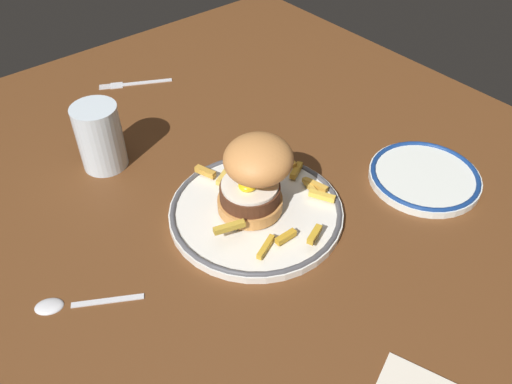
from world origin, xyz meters
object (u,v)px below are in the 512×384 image
object	(u,v)px
side_plate	(425,176)
water_glass	(101,141)
dinner_plate	(256,211)
spoon	(62,305)
burger	(255,175)
fork	(134,83)

from	to	relation	value
side_plate	water_glass	bearing A→B (deg)	-134.15
dinner_plate	spoon	distance (cm)	29.05
burger	fork	xyz separation A→B (cm)	(-44.21, 4.83, -7.41)
dinner_plate	fork	size ratio (longest dim) A/B	1.91
dinner_plate	side_plate	world-z (taller)	same
side_plate	spoon	bearing A→B (deg)	-104.13
dinner_plate	side_plate	distance (cm)	27.75
dinner_plate	side_plate	xyz separation A→B (cm)	(10.91, 25.51, -0.00)
burger	side_plate	bearing A→B (deg)	66.43
water_glass	side_plate	bearing A→B (deg)	45.85
dinner_plate	side_plate	bearing A→B (deg)	66.85
water_glass	fork	distance (cm)	25.76
burger	side_plate	distance (cm)	28.69
fork	side_plate	bearing A→B (deg)	20.53
dinner_plate	spoon	bearing A→B (deg)	-95.52
dinner_plate	fork	bearing A→B (deg)	173.86
dinner_plate	spoon	world-z (taller)	dinner_plate
water_glass	fork	size ratio (longest dim) A/B	0.82
burger	water_glass	world-z (taller)	burger
water_glass	burger	bearing A→B (deg)	24.69
side_plate	fork	size ratio (longest dim) A/B	1.30
spoon	fork	bearing A→B (deg)	141.03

